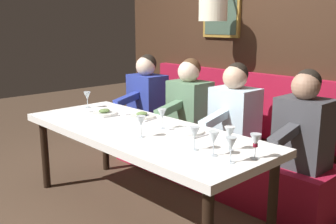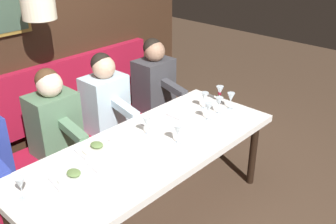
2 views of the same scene
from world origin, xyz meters
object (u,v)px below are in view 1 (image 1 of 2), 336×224
object	(u,v)px
diner_near	(234,109)
wine_glass_6	(256,141)
dining_table	(140,137)
wine_glass_3	(162,115)
diner_far	(147,92)
diner_nearest	(304,123)
wine_glass_1	(87,96)
wine_glass_7	(214,138)
wine_glass_4	(141,122)
wine_glass_5	(230,134)
wine_glass_2	(194,133)
diner_middle	(189,100)
wine_glass_0	(231,144)

from	to	relation	value
diner_near	wine_glass_6	xyz separation A→B (m)	(-0.80, -0.77, 0.04)
dining_table	wine_glass_6	size ratio (longest dim) A/B	13.94
wine_glass_3	diner_far	bearing A→B (deg)	55.36
dining_table	diner_nearest	xyz separation A→B (m)	(0.88, -0.96, 0.14)
wine_glass_3	dining_table	bearing A→B (deg)	139.86
wine_glass_1	wine_glass_6	xyz separation A→B (m)	(-0.04, -2.05, -0.00)
wine_glass_6	wine_glass_7	size ratio (longest dim) A/B	1.00
wine_glass_4	wine_glass_5	distance (m)	0.69
wine_glass_5	wine_glass_3	bearing A→B (deg)	86.93
diner_far	wine_glass_2	size ratio (longest dim) A/B	4.82
diner_nearest	diner_middle	xyz separation A→B (m)	(0.00, 1.25, 0.00)
diner_nearest	diner_middle	bearing A→B (deg)	90.00
diner_middle	wine_glass_1	bearing A→B (deg)	136.99
diner_near	wine_glass_5	world-z (taller)	diner_near
wine_glass_4	wine_glass_5	world-z (taller)	same
wine_glass_3	wine_glass_7	bearing A→B (deg)	-105.81
dining_table	wine_glass_6	xyz separation A→B (m)	(0.08, -1.05, 0.18)
diner_nearest	wine_glass_1	world-z (taller)	diner_nearest
wine_glass_2	wine_glass_3	world-z (taller)	same
diner_nearest	wine_glass_6	xyz separation A→B (m)	(-0.80, -0.10, 0.04)
wine_glass_5	wine_glass_7	size ratio (longest dim) A/B	1.00
diner_nearest	diner_far	size ratio (longest dim) A/B	1.00
wine_glass_0	wine_glass_1	distance (m)	2.00
wine_glass_0	wine_glass_3	distance (m)	0.90
diner_near	wine_glass_5	distance (m)	0.96
diner_middle	wine_glass_4	distance (m)	1.13
wine_glass_3	wine_glass_7	world-z (taller)	same
diner_nearest	diner_far	world-z (taller)	same
wine_glass_2	wine_glass_5	xyz separation A→B (m)	(0.17, -0.16, 0.00)
dining_table	wine_glass_0	bearing A→B (deg)	-95.07
wine_glass_2	wine_glass_4	world-z (taller)	same
diner_middle	wine_glass_5	size ratio (longest dim) A/B	4.82
wine_glass_3	diner_middle	bearing A→B (deg)	28.76
diner_nearest	diner_near	xyz separation A→B (m)	(0.00, 0.68, 0.00)
wine_glass_1	wine_glass_5	distance (m)	1.83
wine_glass_2	wine_glass_4	distance (m)	0.49
dining_table	diner_middle	world-z (taller)	diner_middle
diner_nearest	wine_glass_5	size ratio (longest dim) A/B	4.82
wine_glass_1	wine_glass_3	size ratio (longest dim) A/B	1.00
diner_near	wine_glass_3	xyz separation A→B (m)	(-0.75, 0.16, 0.04)
diner_middle	wine_glass_0	world-z (taller)	diner_middle
dining_table	wine_glass_4	world-z (taller)	wine_glass_4
wine_glass_6	wine_glass_7	xyz separation A→B (m)	(-0.15, 0.22, 0.00)
diner_nearest	wine_glass_0	distance (m)	0.97
diner_near	wine_glass_1	distance (m)	1.49
diner_near	wine_glass_1	bearing A→B (deg)	120.62
diner_far	wine_glass_7	bearing A→B (deg)	-117.83
diner_near	wine_glass_7	size ratio (longest dim) A/B	4.82
diner_far	wine_glass_7	distance (m)	2.03
wine_glass_1	wine_glass_7	world-z (taller)	same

